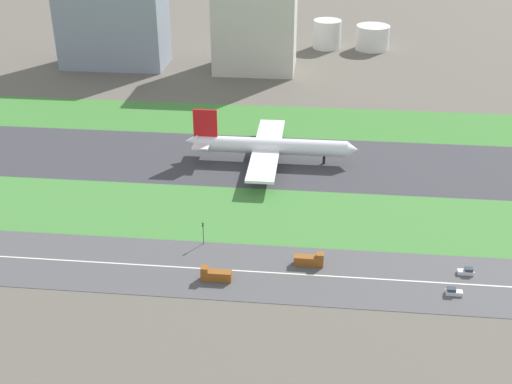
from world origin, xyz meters
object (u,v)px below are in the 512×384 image
Objects in this scene: car_0 at (453,292)px; truck_1 at (215,275)px; airliner at (267,146)px; car_2 at (466,271)px; hangar_building at (255,21)px; traffic_light at (203,232)px; fuel_tank_centre at (372,37)px; truck_2 at (310,260)px; terminal_building at (113,23)px; fuel_tank_west at (327,34)px.

truck_1 is at bearing 0.00° from car_0.
airliner reaches higher than car_2.
airliner is at bearing 132.27° from car_2.
airliner is 116.75m from hangar_building.
fuel_tank_centre reaches higher than traffic_light.
hangar_building is at bearing -87.29° from truck_1.
hangar_building is (-16.57, 114.00, 18.99)m from airliner.
car_0 is at bearing -180.00° from truck_1.
car_0 is 0.52× the size of truck_1.
truck_1 is 1.00× the size of truck_2.
airliner reaches higher than truck_2.
terminal_building is at bearing -66.24° from truck_1.
truck_2 is 33.09m from traffic_light.
traffic_light is 175.28m from hangar_building.
fuel_tank_centre is at bearing 0.00° from fuel_tank_west.
airliner is 61.63m from traffic_light.
terminal_building is 2.84× the size of fuel_tank_centre.
terminal_building reaches higher than traffic_light.
fuel_tank_west is at bearing 180.00° from fuel_tank_centre.
traffic_light reaches higher than car_0.
fuel_tank_centre reaches higher than truck_2.
fuel_tank_west is at bearing 100.27° from car_2.
traffic_light is 0.14× the size of hangar_building.
fuel_tank_centre is (54.50, 237.00, 5.15)m from truck_1.
traffic_light is (-75.74, 7.99, 3.37)m from car_2.
car_2 is at bearing -171.79° from truck_1.
terminal_building reaches higher than fuel_tank_west.
car_0 is 0.27× the size of fuel_tank_west.
truck_1 is 1.91× the size of car_2.
hangar_building is (-78.39, 182.00, 24.30)m from car_2.
traffic_light is at bearing -14.30° from car_0.
fuel_tank_centre is at bearing 35.28° from hangar_building.
fuel_tank_west is 0.84× the size of fuel_tank_centre.
terminal_building is at bearing -162.07° from fuel_tank_centre.
car_2 is at bearing -49.79° from terminal_building.
airliner is at bearing -97.41° from fuel_tank_west.
truck_2 is 228.90m from fuel_tank_centre.
truck_2 is at bearing -180.00° from car_2.
fuel_tank_centre is (28.94, 227.00, 5.15)m from truck_2.
terminal_building is (-153.83, 182.00, 21.46)m from car_2.
fuel_tank_centre is at bearing 82.73° from truck_2.
hangar_building is at bearing 100.78° from truck_2.
airliner is 160.35m from fuel_tank_west.
car_0 is 72.95m from traffic_light.
truck_2 is 0.17× the size of hangar_building.
car_0 is 1.00× the size of car_2.
airliner reaches higher than fuel_tank_centre.
traffic_light is 0.13× the size of terminal_building.
car_0 is 206.93m from hangar_building.
hangar_building is (75.45, 0.00, 2.84)m from terminal_building.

